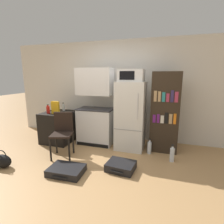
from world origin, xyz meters
The scene contains 17 objects.
ground_plane centered at (0.00, 0.00, 0.00)m, with size 24.00×24.00×0.00m, color tan.
wall_back centered at (0.20, 2.00, 1.26)m, with size 6.40×0.10×2.52m.
side_table centered at (-1.30, 1.21, 0.38)m, with size 0.71×0.78×0.75m.
kitchen_hutch centered at (-0.35, 1.36, 0.84)m, with size 0.86×0.49×1.82m.
refrigerator centered at (0.51, 1.32, 0.76)m, with size 0.63×0.59×1.53m.
microwave centered at (0.51, 1.32, 1.65)m, with size 0.54×0.44×0.26m.
bookshelf centered at (1.24, 1.42, 0.87)m, with size 0.59×0.38×1.74m.
bottle_green_tall centered at (-1.42, 1.19, 0.86)m, with size 0.07×0.07×0.25m.
bottle_ketchup_red centered at (-1.45, 1.02, 0.85)m, with size 0.08×0.08×0.22m.
bottle_clear_short centered at (-1.27, 1.40, 0.84)m, with size 0.06×0.06×0.21m.
cereal_box centered at (-1.25, 1.04, 0.90)m, with size 0.19×0.07×0.30m.
chair centered at (-0.74, 0.52, 0.55)m, with size 0.50×0.50×0.91m.
suitcase_large_flat centered at (-0.30, -0.09, 0.06)m, with size 0.61×0.47×0.12m.
suitcase_small_flat centered at (0.56, 0.32, 0.07)m, with size 0.52×0.46×0.14m.
handbag centered at (-1.53, -0.25, 0.12)m, with size 0.36×0.20×0.33m.
water_bottle_front centered at (0.97, 1.14, 0.14)m, with size 0.09×0.09×0.33m.
water_bottle_middle centered at (1.43, 0.91, 0.15)m, with size 0.09×0.09×0.35m.
Camera 1 is at (1.27, -2.45, 1.65)m, focal length 28.00 mm.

